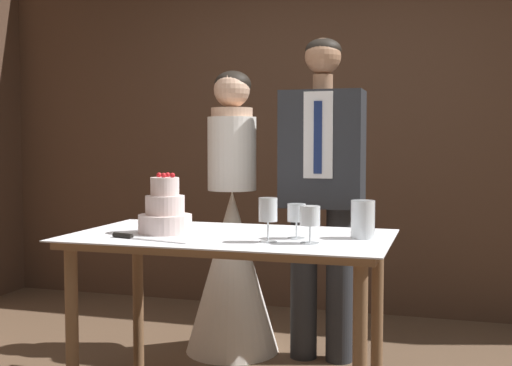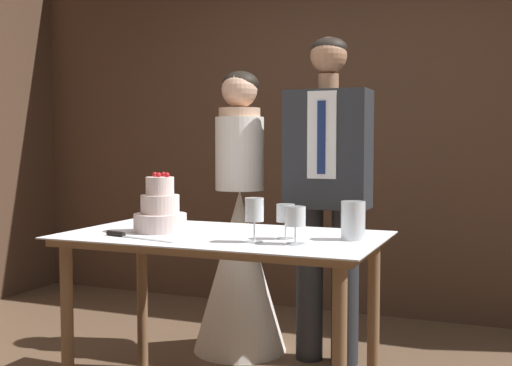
{
  "view_description": "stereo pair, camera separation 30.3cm",
  "coord_description": "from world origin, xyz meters",
  "px_view_note": "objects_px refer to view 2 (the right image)",
  "views": [
    {
      "loc": [
        0.74,
        -2.58,
        1.21
      ],
      "look_at": [
        -0.18,
        0.5,
        1.01
      ],
      "focal_mm": 45.0,
      "sensor_mm": 36.0,
      "label": 1
    },
    {
      "loc": [
        1.03,
        -2.48,
        1.21
      ],
      "look_at": [
        -0.18,
        0.5,
        1.01
      ],
      "focal_mm": 45.0,
      "sensor_mm": 36.0,
      "label": 2
    }
  ],
  "objects_px": {
    "cake_knife": "(127,236)",
    "groom": "(328,182)",
    "wine_glass_far": "(286,215)",
    "hurricane_candle": "(353,221)",
    "wine_glass_near": "(254,212)",
    "bride": "(240,249)",
    "wine_glass_middle": "(295,217)",
    "tiered_cake": "(160,211)",
    "cake_table": "(223,255)"
  },
  "relations": [
    {
      "from": "cake_knife",
      "to": "groom",
      "type": "distance_m",
      "value": 1.22
    },
    {
      "from": "wine_glass_far",
      "to": "hurricane_candle",
      "type": "distance_m",
      "value": 0.29
    },
    {
      "from": "wine_glass_near",
      "to": "bride",
      "type": "relative_size",
      "value": 0.11
    },
    {
      "from": "wine_glass_middle",
      "to": "groom",
      "type": "height_order",
      "value": "groom"
    },
    {
      "from": "tiered_cake",
      "to": "groom",
      "type": "relative_size",
      "value": 0.15
    },
    {
      "from": "wine_glass_far",
      "to": "groom",
      "type": "height_order",
      "value": "groom"
    },
    {
      "from": "cake_knife",
      "to": "bride",
      "type": "bearing_deg",
      "value": 97.72
    },
    {
      "from": "cake_knife",
      "to": "wine_glass_near",
      "type": "xyz_separation_m",
      "value": [
        0.57,
        0.08,
        0.12
      ]
    },
    {
      "from": "bride",
      "to": "tiered_cake",
      "type": "bearing_deg",
      "value": -92.92
    },
    {
      "from": "cake_table",
      "to": "wine_glass_near",
      "type": "xyz_separation_m",
      "value": [
        0.22,
        -0.16,
        0.22
      ]
    },
    {
      "from": "cake_table",
      "to": "hurricane_candle",
      "type": "relative_size",
      "value": 8.65
    },
    {
      "from": "cake_table",
      "to": "cake_knife",
      "type": "relative_size",
      "value": 3.69
    },
    {
      "from": "hurricane_candle",
      "to": "cake_knife",
      "type": "bearing_deg",
      "value": -162.14
    },
    {
      "from": "wine_glass_far",
      "to": "bride",
      "type": "xyz_separation_m",
      "value": [
        -0.57,
        0.82,
        -0.31
      ]
    },
    {
      "from": "wine_glass_near",
      "to": "wine_glass_far",
      "type": "height_order",
      "value": "wine_glass_near"
    },
    {
      "from": "wine_glass_middle",
      "to": "wine_glass_far",
      "type": "relative_size",
      "value": 1.03
    },
    {
      "from": "cake_knife",
      "to": "wine_glass_near",
      "type": "bearing_deg",
      "value": 20.79
    },
    {
      "from": "hurricane_candle",
      "to": "groom",
      "type": "distance_m",
      "value": 0.81
    },
    {
      "from": "cake_table",
      "to": "wine_glass_middle",
      "type": "distance_m",
      "value": 0.46
    },
    {
      "from": "hurricane_candle",
      "to": "wine_glass_far",
      "type": "bearing_deg",
      "value": -162.27
    },
    {
      "from": "wine_glass_middle",
      "to": "hurricane_candle",
      "type": "relative_size",
      "value": 0.94
    },
    {
      "from": "tiered_cake",
      "to": "groom",
      "type": "xyz_separation_m",
      "value": [
        0.57,
        0.82,
        0.1
      ]
    },
    {
      "from": "cake_table",
      "to": "hurricane_candle",
      "type": "bearing_deg",
      "value": 5.68
    },
    {
      "from": "wine_glass_near",
      "to": "wine_glass_far",
      "type": "relative_size",
      "value": 1.23
    },
    {
      "from": "wine_glass_middle",
      "to": "wine_glass_far",
      "type": "distance_m",
      "value": 0.14
    },
    {
      "from": "groom",
      "to": "cake_table",
      "type": "bearing_deg",
      "value": -108.33
    },
    {
      "from": "tiered_cake",
      "to": "wine_glass_middle",
      "type": "relative_size",
      "value": 1.79
    },
    {
      "from": "groom",
      "to": "hurricane_candle",
      "type": "bearing_deg",
      "value": -66.64
    },
    {
      "from": "cake_knife",
      "to": "wine_glass_far",
      "type": "height_order",
      "value": "wine_glass_far"
    },
    {
      "from": "cake_table",
      "to": "hurricane_candle",
      "type": "xyz_separation_m",
      "value": [
        0.58,
        0.06,
        0.17
      ]
    },
    {
      "from": "wine_glass_middle",
      "to": "wine_glass_near",
      "type": "bearing_deg",
      "value": -175.92
    },
    {
      "from": "cake_table",
      "to": "cake_knife",
      "type": "xyz_separation_m",
      "value": [
        -0.35,
        -0.24,
        0.1
      ]
    },
    {
      "from": "cake_table",
      "to": "groom",
      "type": "xyz_separation_m",
      "value": [
        0.26,
        0.79,
        0.29
      ]
    },
    {
      "from": "wine_glass_middle",
      "to": "groom",
      "type": "xyz_separation_m",
      "value": [
        -0.13,
        0.94,
        0.09
      ]
    },
    {
      "from": "bride",
      "to": "cake_table",
      "type": "bearing_deg",
      "value": -71.68
    },
    {
      "from": "cake_table",
      "to": "tiered_cake",
      "type": "height_order",
      "value": "tiered_cake"
    },
    {
      "from": "cake_knife",
      "to": "wine_glass_far",
      "type": "relative_size",
      "value": 2.56
    },
    {
      "from": "wine_glass_far",
      "to": "bride",
      "type": "relative_size",
      "value": 0.09
    },
    {
      "from": "wine_glass_far",
      "to": "hurricane_candle",
      "type": "xyz_separation_m",
      "value": [
        0.27,
        0.09,
        -0.02
      ]
    },
    {
      "from": "wine_glass_middle",
      "to": "bride",
      "type": "height_order",
      "value": "bride"
    },
    {
      "from": "tiered_cake",
      "to": "wine_glass_middle",
      "type": "xyz_separation_m",
      "value": [
        0.7,
        -0.12,
        0.01
      ]
    },
    {
      "from": "wine_glass_near",
      "to": "groom",
      "type": "xyz_separation_m",
      "value": [
        0.05,
        0.95,
        0.07
      ]
    },
    {
      "from": "wine_glass_near",
      "to": "wine_glass_middle",
      "type": "relative_size",
      "value": 1.2
    },
    {
      "from": "bride",
      "to": "groom",
      "type": "relative_size",
      "value": 0.91
    },
    {
      "from": "cake_knife",
      "to": "cake_table",
      "type": "bearing_deg",
      "value": 47.18
    },
    {
      "from": "wine_glass_near",
      "to": "bride",
      "type": "xyz_separation_m",
      "value": [
        -0.48,
        0.95,
        -0.33
      ]
    },
    {
      "from": "wine_glass_far",
      "to": "tiered_cake",
      "type": "bearing_deg",
      "value": -179.89
    },
    {
      "from": "cake_table",
      "to": "wine_glass_far",
      "type": "relative_size",
      "value": 9.46
    },
    {
      "from": "cake_knife",
      "to": "bride",
      "type": "relative_size",
      "value": 0.24
    },
    {
      "from": "cake_table",
      "to": "wine_glass_middle",
      "type": "xyz_separation_m",
      "value": [
        0.39,
        -0.15,
        0.2
      ]
    }
  ]
}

